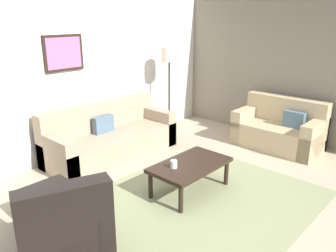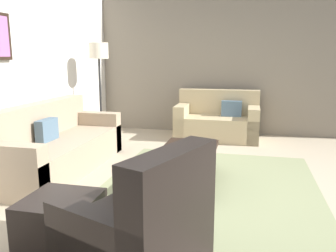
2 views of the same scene
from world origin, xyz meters
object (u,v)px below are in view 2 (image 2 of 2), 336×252
couch_main (52,148)px  cup (178,150)px  lamp_standing (99,61)px  armchair_leather (143,239)px  ottoman (61,221)px  coffee_table (187,153)px  couch_loveseat (218,122)px

couch_main → cup: 1.80m
cup → lamp_standing: size_ratio=0.06×
armchair_leather → lamp_standing: lamp_standing is taller
armchair_leather → lamp_standing: 4.05m
couch_main → armchair_leather: bearing=-136.4°
ottoman → armchair_leather: bearing=-110.7°
coffee_table → couch_main: bearing=88.2°
ottoman → lamp_standing: lamp_standing is taller
armchair_leather → coffee_table: (1.91, 0.04, 0.05)m
coffee_table → armchair_leather: bearing=-178.7°
ottoman → coffee_table: 1.78m
couch_loveseat → coffee_table: couch_loveseat is taller
cup → lamp_standing: lamp_standing is taller
couch_loveseat → coffee_table: size_ratio=1.34×
couch_main → cup: size_ratio=21.81×
armchair_leather → ottoman: size_ratio=1.84×
cup → couch_main: bearing=80.0°
armchair_leather → couch_loveseat: bearing=-1.3°
armchair_leather → ottoman: 0.83m
lamp_standing → couch_loveseat: bearing=-65.6°
couch_main → lamp_standing: bearing=-2.0°
armchair_leather → cup: armchair_leather is taller
ottoman → lamp_standing: 3.53m
couch_main → ottoman: size_ratio=4.03×
couch_loveseat → armchair_leather: armchair_leather is taller
coffee_table → ottoman: bearing=155.7°
couch_main → lamp_standing: size_ratio=1.32×
couch_main → coffee_table: size_ratio=2.05×
ottoman → cup: bearing=-26.0°
lamp_standing → cup: bearing=-136.1°
couch_main → armchair_leather: 2.72m
armchair_leather → lamp_standing: bearing=27.9°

